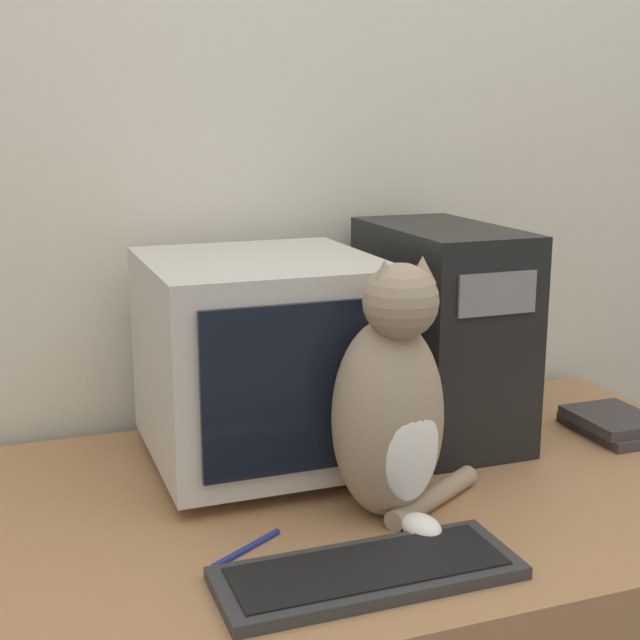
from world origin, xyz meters
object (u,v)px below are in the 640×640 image
object	(u,v)px
pen	(247,548)
cat	(392,408)
crt_monitor	(262,359)
keyboard	(368,572)
computer_tower	(440,331)
book_stack	(615,424)

from	to	relation	value
pen	cat	bearing A→B (deg)	8.29
crt_monitor	keyboard	bearing A→B (deg)	-88.31
pen	keyboard	bearing A→B (deg)	-45.25
crt_monitor	computer_tower	size ratio (longest dim) A/B	1.02
cat	book_stack	xyz separation A→B (m)	(0.57, 0.18, -0.16)
crt_monitor	keyboard	world-z (taller)	crt_monitor
pen	crt_monitor	bearing A→B (deg)	69.25
computer_tower	cat	bearing A→B (deg)	-128.09
crt_monitor	computer_tower	distance (m)	0.38
keyboard	cat	world-z (taller)	cat
keyboard	cat	size ratio (longest dim) A/B	1.01
computer_tower	cat	xyz separation A→B (m)	(-0.25, -0.32, -0.03)
computer_tower	book_stack	world-z (taller)	computer_tower
keyboard	pen	distance (m)	0.19
cat	book_stack	bearing A→B (deg)	9.49
book_stack	pen	world-z (taller)	book_stack
crt_monitor	computer_tower	bearing A→B (deg)	5.50
keyboard	book_stack	bearing A→B (deg)	27.22
crt_monitor	book_stack	bearing A→B (deg)	-8.12
book_stack	pen	bearing A→B (deg)	-165.11
computer_tower	cat	world-z (taller)	cat
crt_monitor	pen	size ratio (longest dim) A/B	3.45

